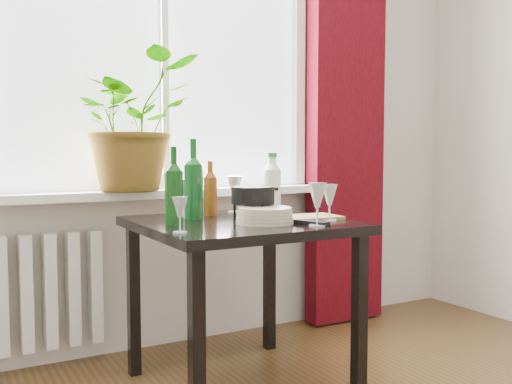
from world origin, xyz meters
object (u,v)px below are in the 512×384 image
bottle_amber (210,188)px  cutting_board (306,218)px  wineglass_front_left (180,215)px  fondue_pot (253,203)px  wineglass_back_center (235,194)px  wineglass_far_right (330,202)px  wineglass_front_right (317,204)px  tv_remote (311,223)px  wine_bottle_right (194,178)px  wine_bottle_left (174,185)px  radiator (13,294)px  potted_plant (133,122)px  plate_stack (265,216)px  cleaning_bottle (272,183)px  table (240,241)px  wineglass_back_left (184,198)px

bottle_amber → cutting_board: bottle_amber is taller
wineglass_front_left → fondue_pot: bearing=27.9°
bottle_amber → fondue_pot: size_ratio=1.20×
wineglass_back_center → wineglass_far_right: bearing=-69.0°
wineglass_front_right → tv_remote: (0.01, 0.05, -0.08)m
wine_bottle_right → fondue_pot: bearing=-38.3°
wine_bottle_left → wineglass_front_left: size_ratio=2.38×
wineglass_front_left → radiator: bearing=118.5°
potted_plant → wineglass_front_left: (-0.07, -0.79, -0.37)m
wineglass_far_right → cutting_board: (-0.05, 0.09, -0.07)m
wine_bottle_right → bottle_amber: 0.17m
wine_bottle_left → cutting_board: bearing=-11.0°
bottle_amber → wineglass_far_right: 0.58m
plate_stack → wineglass_front_left: bearing=-166.5°
wineglass_far_right → plate_stack: 0.30m
wineglass_back_center → cutting_board: 0.45m
radiator → fondue_pot: fondue_pot is taller
wine_bottle_right → cleaning_bottle: bearing=4.1°
wine_bottle_right → cleaning_bottle: wine_bottle_right is taller
radiator → wineglass_back_center: (0.98, -0.33, 0.45)m
radiator → potted_plant: bearing=-8.3°
table → wine_bottle_left: (-0.30, -0.00, 0.25)m
plate_stack → wine_bottle_right: bearing=123.5°
bottle_amber → cutting_board: bearing=-50.6°
radiator → plate_stack: bearing=-41.0°
wineglass_far_right → radiator: bearing=144.5°
wine_bottle_left → bottle_amber: 0.37m
wineglass_front_right → wineglass_back_center: 0.63m
table → wine_bottle_left: 0.40m
cleaning_bottle → potted_plant: bearing=146.7°
plate_stack → tv_remote: 0.20m
radiator → plate_stack: 1.24m
plate_stack → cleaning_bottle: bearing=54.8°
wine_bottle_right → cutting_board: bearing=-31.6°
wine_bottle_right → wineglass_far_right: size_ratio=2.23×
radiator → wineglass_back_left: 0.92m
bottle_amber → cutting_board: 0.48m
tv_remote → radiator: bearing=121.8°
radiator → tv_remote: size_ratio=5.15×
wineglass_front_right → cutting_board: wineglass_front_right is taller
wine_bottle_left → plate_stack: (0.34, -0.14, -0.13)m
potted_plant → cleaning_bottle: bearing=-33.3°
plate_stack → cutting_board: plate_stack is taller
radiator → bottle_amber: 1.03m
wine_bottle_left → wineglass_back_center: bearing=35.0°
fondue_pot → table: bearing=150.9°
table → wineglass_front_right: size_ratio=4.78×
tv_remote → wineglass_back_center: bearing=78.5°
table → wineglass_front_right: bearing=-61.5°
wineglass_far_right → wineglass_front_left: wineglass_far_right is taller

